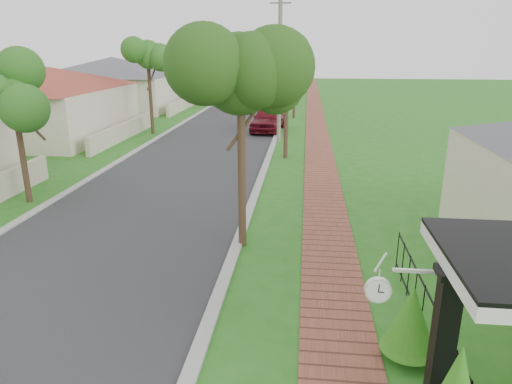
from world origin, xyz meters
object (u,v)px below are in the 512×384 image
at_px(near_tree, 241,71).
at_px(utility_pole, 280,71).
at_px(parked_car_white, 286,96).
at_px(station_clock, 381,288).
at_px(porch_post, 441,356).
at_px(parked_car_red, 268,119).

height_order(near_tree, utility_pole, utility_pole).
distance_m(near_tree, utility_pole, 14.99).
relative_size(parked_car_white, station_clock, 4.37).
bearing_deg(station_clock, utility_pole, 97.72).
relative_size(porch_post, station_clock, 2.39).
bearing_deg(parked_car_red, near_tree, -82.81).
height_order(parked_car_red, parked_car_white, parked_car_red).
bearing_deg(parked_car_white, utility_pole, -95.36).
relative_size(parked_car_white, utility_pole, 0.57).
relative_size(porch_post, near_tree, 0.42).
distance_m(parked_car_white, utility_pole, 20.15).
height_order(parked_car_red, utility_pole, utility_pole).
bearing_deg(near_tree, parked_car_red, 92.63).
xyz_separation_m(parked_car_red, station_clock, (3.75, -24.32, 1.15)).
relative_size(utility_pole, station_clock, 7.71).
xyz_separation_m(parked_car_white, station_clock, (3.29, -40.46, 1.19)).
distance_m(parked_car_white, station_clock, 40.61).
bearing_deg(near_tree, parked_car_white, 90.66).
relative_size(parked_car_red, station_clock, 4.47).
bearing_deg(station_clock, parked_car_red, 98.77).
relative_size(parked_car_white, near_tree, 0.76).
xyz_separation_m(parked_car_red, utility_pole, (0.96, -3.72, 3.32)).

